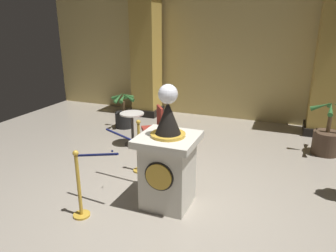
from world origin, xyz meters
The scene contains 12 objects.
ground_plane centered at (0.00, 0.00, 0.00)m, with size 11.49×11.49×0.00m, color #9E9384.
back_wall centered at (0.00, 4.88, 1.81)m, with size 11.49×0.16×3.61m, color tan.
pedestal_clock centered at (0.02, -0.02, 0.70)m, with size 0.83×0.83×1.83m.
stanchion_near centered at (-0.87, 0.81, 0.34)m, with size 0.24×0.24×0.99m.
stanchion_far centered at (-1.00, -0.77, 0.35)m, with size 0.24×0.24×1.01m.
velvet_rope centered at (-0.94, 0.02, 0.79)m, with size 0.87×0.89×0.22m.
column_left centered at (-2.36, 4.31, 1.72)m, with size 0.82×0.82×3.47m.
column_right centered at (2.36, 4.31, 1.72)m, with size 0.82×0.82×3.47m.
potted_palm_left centered at (-2.38, 2.96, 0.32)m, with size 0.66×0.63×0.96m.
potted_palm_right centered at (2.37, 2.96, 0.32)m, with size 0.81×0.81×1.14m.
cafe_table centered at (-1.60, 1.94, 0.47)m, with size 0.53×0.53×0.74m.
cafe_chair_red centered at (-0.99, 1.83, 0.57)m, with size 0.56×0.56×0.96m.
Camera 1 is at (1.55, -3.89, 2.62)m, focal length 33.56 mm.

